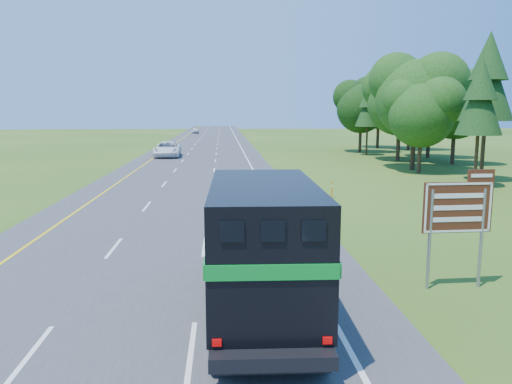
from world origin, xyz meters
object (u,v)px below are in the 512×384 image
at_px(white_suv, 167,149).
at_px(exit_sign, 459,212).
at_px(far_car, 195,131).
at_px(horse_truck, 262,244).

distance_m(white_suv, exit_sign, 48.46).
bearing_deg(white_suv, far_car, 87.93).
bearing_deg(far_car, exit_sign, -83.45).
height_order(horse_truck, far_car, horse_truck).
relative_size(far_car, exit_sign, 1.10).
distance_m(horse_truck, exit_sign, 6.50).
height_order(far_car, exit_sign, exit_sign).
bearing_deg(horse_truck, exit_sign, 16.95).
height_order(white_suv, exit_sign, exit_sign).
bearing_deg(exit_sign, far_car, 95.07).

